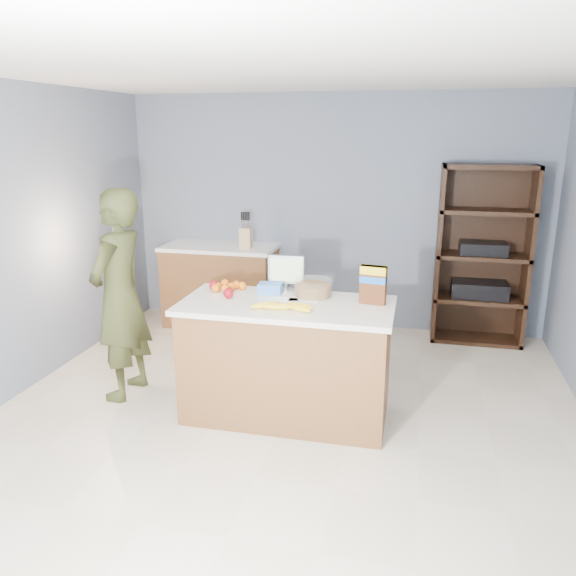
% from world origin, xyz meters
% --- Properties ---
extents(floor, '(4.50, 5.00, 0.02)m').
position_xyz_m(floor, '(0.00, 0.00, 0.00)').
color(floor, beige).
rests_on(floor, ground).
extents(walls, '(4.52, 5.02, 2.51)m').
position_xyz_m(walls, '(0.00, 0.00, 1.65)').
color(walls, slate).
rests_on(walls, ground).
extents(counter_peninsula, '(1.56, 0.76, 0.90)m').
position_xyz_m(counter_peninsula, '(0.00, 0.30, 0.42)').
color(counter_peninsula, brown).
rests_on(counter_peninsula, ground).
extents(back_cabinet, '(1.24, 0.62, 0.90)m').
position_xyz_m(back_cabinet, '(-1.20, 2.20, 0.45)').
color(back_cabinet, brown).
rests_on(back_cabinet, ground).
extents(shelving_unit, '(0.90, 0.40, 1.80)m').
position_xyz_m(shelving_unit, '(1.55, 2.35, 0.86)').
color(shelving_unit, black).
rests_on(shelving_unit, ground).
extents(person, '(0.43, 0.63, 1.70)m').
position_xyz_m(person, '(-1.38, 0.35, 0.85)').
color(person, '#34391A').
rests_on(person, ground).
extents(knife_block, '(0.12, 0.10, 0.31)m').
position_xyz_m(knife_block, '(-0.88, 2.12, 1.02)').
color(knife_block, tan).
rests_on(knife_block, back_cabinet).
extents(envelopes, '(0.39, 0.17, 0.00)m').
position_xyz_m(envelopes, '(0.03, 0.38, 0.90)').
color(envelopes, white).
rests_on(envelopes, counter_peninsula).
extents(bananas, '(0.46, 0.17, 0.05)m').
position_xyz_m(bananas, '(0.03, 0.14, 0.92)').
color(bananas, yellow).
rests_on(bananas, counter_peninsula).
extents(apples, '(0.27, 0.27, 0.08)m').
position_xyz_m(apples, '(-0.54, 0.41, 0.94)').
color(apples, maroon).
rests_on(apples, counter_peninsula).
extents(oranges, '(0.25, 0.22, 0.07)m').
position_xyz_m(oranges, '(-0.53, 0.52, 0.93)').
color(oranges, orange).
rests_on(oranges, counter_peninsula).
extents(blue_carton, '(0.19, 0.13, 0.08)m').
position_xyz_m(blue_carton, '(-0.18, 0.52, 0.94)').
color(blue_carton, blue).
rests_on(blue_carton, counter_peninsula).
extents(salad_bowl, '(0.30, 0.30, 0.13)m').
position_xyz_m(salad_bowl, '(0.16, 0.52, 0.96)').
color(salad_bowl, '#267219').
rests_on(salad_bowl, counter_peninsula).
extents(tv, '(0.28, 0.12, 0.28)m').
position_xyz_m(tv, '(-0.08, 0.62, 1.06)').
color(tv, silver).
rests_on(tv, counter_peninsula).
extents(cereal_box, '(0.20, 0.10, 0.28)m').
position_xyz_m(cereal_box, '(0.61, 0.42, 1.06)').
color(cereal_box, '#592B14').
rests_on(cereal_box, counter_peninsula).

